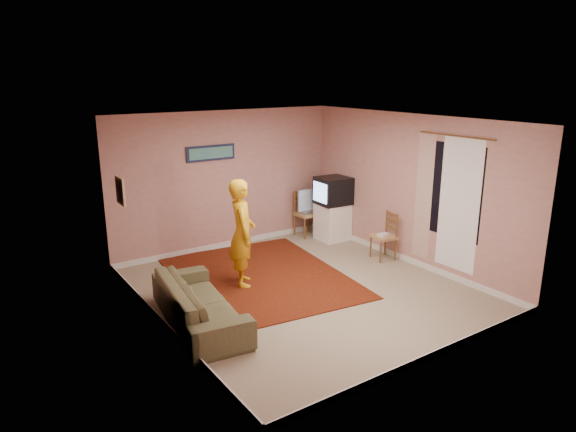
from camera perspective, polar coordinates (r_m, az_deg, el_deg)
ground at (r=8.06m, az=1.69°, el=-8.14°), size 5.00×5.00×0.00m
wall_back at (r=9.71m, az=-6.92°, el=3.94°), size 4.50×0.02×2.60m
wall_front at (r=5.88m, az=16.21°, el=-4.33°), size 4.50×0.02×2.60m
wall_left at (r=6.62m, az=-14.25°, el=-1.97°), size 0.02×5.00×2.60m
wall_right at (r=9.10m, az=13.35°, el=2.84°), size 0.02×5.00×2.60m
ceiling at (r=7.41m, az=1.85°, el=10.61°), size 4.50×5.00×0.02m
baseboard_back at (r=10.03m, az=-6.66°, el=-3.08°), size 4.50×0.02×0.10m
baseboard_front at (r=6.41m, az=15.27°, el=-14.88°), size 4.50×0.02×0.10m
baseboard_left at (r=7.09m, az=-13.49°, el=-11.64°), size 0.02×5.00×0.10m
baseboard_right at (r=9.44m, az=12.83°, el=-4.59°), size 0.02×5.00×0.10m
window at (r=8.50m, az=17.82°, el=2.66°), size 0.01×1.10×1.50m
curtain_sheer at (r=8.44m, az=18.44°, el=1.12°), size 0.01×0.75×2.10m
curtain_floral at (r=8.86m, az=14.83°, el=2.06°), size 0.01×0.35×2.10m
curtain_rod at (r=8.32m, az=18.13°, el=8.47°), size 0.02×1.40×0.02m
picture_back at (r=9.46m, az=-8.56°, el=6.95°), size 0.95×0.04×0.28m
picture_left at (r=8.04m, az=-18.11°, el=2.67°), size 0.04×0.38×0.42m
area_rug at (r=8.51m, az=-3.19°, el=-6.75°), size 2.96×3.53×0.02m
tv_cabinet at (r=10.33m, az=4.97°, el=-0.63°), size 0.58×0.53×0.74m
crt_tv at (r=10.16m, az=5.02°, el=2.82°), size 0.66×0.59×0.54m
chair_a at (r=10.49m, az=2.10°, el=0.81°), size 0.43×0.41×0.51m
dvd_player at (r=10.50m, az=2.10°, el=0.46°), size 0.33×0.25×0.05m
blue_throw at (r=10.44m, az=2.11°, el=1.78°), size 0.41×0.05×0.43m
chair_b at (r=9.32m, az=10.60°, el=-1.67°), size 0.44×0.45×0.46m
game_console at (r=9.34m, az=10.58°, el=-2.04°), size 0.22×0.17×0.04m
sofa at (r=7.01m, az=-9.84°, el=-9.45°), size 1.07×2.14×0.60m
person at (r=7.99m, az=-5.11°, el=-1.89°), size 0.62×0.73×1.70m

